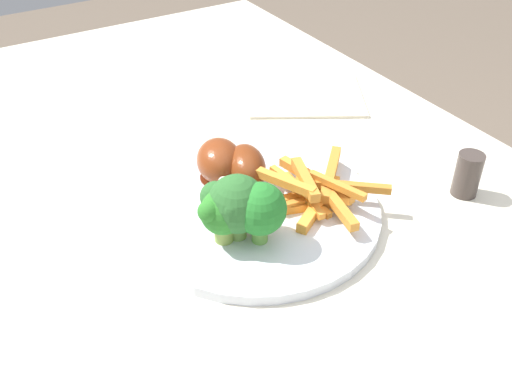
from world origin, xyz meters
TOP-DOWN VIEW (x-y plane):
  - dining_table at (0.00, 0.00)m, footprint 1.30×0.68m
  - dinner_plate at (0.01, 0.02)m, footprint 0.27×0.27m
  - broccoli_floret_front at (-0.02, 0.07)m, footprint 0.07×0.07m
  - broccoli_floret_middle at (-0.04, 0.05)m, footprint 0.06×0.06m
  - broccoli_floret_back at (-0.02, 0.08)m, footprint 0.05×0.06m
  - carrot_fries_pile at (-0.02, -0.04)m, footprint 0.14×0.13m
  - chicken_drumstick_near at (0.05, 0.01)m, footprint 0.12×0.07m
  - chicken_drumstick_far at (0.08, 0.03)m, footprint 0.12×0.07m
  - napkin at (0.22, -0.19)m, footprint 0.21×0.22m
  - pepper_shaker at (-0.08, -0.21)m, footprint 0.03×0.03m

SIDE VIEW (x-z plane):
  - dining_table at x=0.00m, z-range 0.26..0.98m
  - napkin at x=0.22m, z-range 0.72..0.73m
  - dinner_plate at x=0.01m, z-range 0.72..0.73m
  - pepper_shaker at x=-0.08m, z-range 0.72..0.78m
  - carrot_fries_pile at x=-0.02m, z-range 0.73..0.77m
  - chicken_drumstick_near at x=0.05m, z-range 0.73..0.78m
  - chicken_drumstick_far at x=0.08m, z-range 0.73..0.78m
  - broccoli_floret_back at x=-0.02m, z-range 0.74..0.80m
  - broccoli_floret_middle at x=-0.04m, z-range 0.74..0.81m
  - broccoli_floret_front at x=-0.02m, z-range 0.74..0.81m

